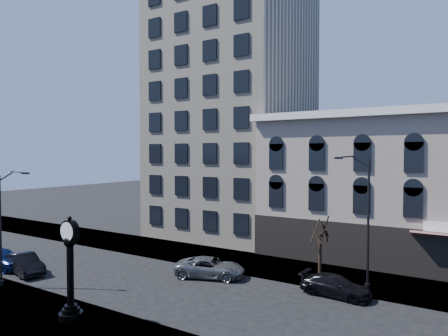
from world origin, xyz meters
The scene contains 12 objects.
ground centered at (0.00, 0.00, 0.00)m, with size 160.00×160.00×0.00m, color black.
sidewalk_far centered at (0.00, 8.00, 0.06)m, with size 160.00×6.00×0.12m, color gray.
sidewalk_near centered at (0.00, -8.00, 0.06)m, with size 160.00×6.00×0.12m, color gray.
cream_tower centered at (-6.11, 18.88, 19.32)m, with size 15.90×15.40×42.50m.
victorian_row centered at (12.00, 15.89, 6.00)m, with size 22.60×11.19×12.50m.
street_clock centered at (-0.90, -7.02, 2.64)m, with size 1.26×1.26×5.57m.
street_lamp_near centered at (-9.00, -5.76, 6.10)m, with size 1.93×1.01×7.93m.
street_lamp_far centered at (11.04, 6.16, 6.90)m, with size 2.30×0.74×8.98m.
bare_tree_far centered at (8.02, 7.66, 3.84)m, with size 2.88×2.88×4.94m.
car_near_b centered at (-11.21, -3.34, 0.75)m, with size 1.59×4.57×1.50m, color black.
car_far_a centered at (1.21, 3.31, 0.71)m, with size 2.36×5.12×1.42m, color #595B60.
car_far_b centered at (10.16, 4.30, 0.65)m, with size 1.82×4.49×1.30m, color black.
Camera 1 is at (17.36, -20.69, 9.02)m, focal length 32.00 mm.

